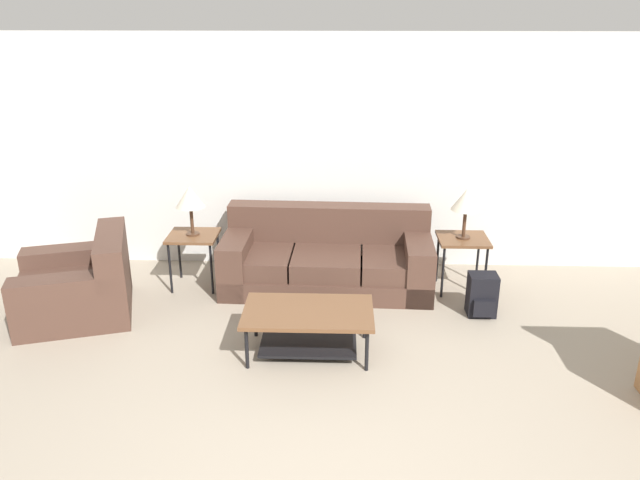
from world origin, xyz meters
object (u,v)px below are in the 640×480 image
Objects in this scene: side_table_left at (193,240)px; backpack at (482,295)px; side_table_right at (463,244)px; table_lamp_left at (190,198)px; couch at (327,260)px; coffee_table at (308,321)px; table_lamp_right at (466,200)px; armchair at (79,287)px.

backpack is (2.95, -0.57, -0.32)m from side_table_left.
side_table_right is 2.87m from table_lamp_left.
table_lamp_left is 1.25× the size of backpack.
couch is at bearing 2.27° from table_lamp_left.
side_table_right is at bearing 41.00° from coffee_table.
backpack is (1.66, 0.77, -0.10)m from coffee_table.
side_table_right is (2.83, 0.00, 0.00)m from side_table_left.
coffee_table is at bearing -155.08° from backpack.
side_table_left is (-1.42, -0.06, 0.23)m from couch.
table_lamp_left reaches higher than backpack.
table_lamp_right is at bearing 41.00° from coffee_table.
table_lamp_left is 3.10m from backpack.
side_table_right is 1.39× the size of backpack.
couch is at bearing 2.27° from side_table_left.
table_lamp_right reaches higher than couch.
side_table_left reaches higher than coffee_table.
backpack is (1.53, -0.63, -0.09)m from couch.
side_table_right reaches higher than backpack.
armchair is at bearing -162.99° from couch.
coffee_table is at bearing -139.00° from side_table_right.
couch is at bearing 157.59° from backpack.
table_lamp_right reaches higher than side_table_left.
coffee_table is 1.90× the size of side_table_right.
side_table_right is 1.12× the size of table_lamp_left.
coffee_table is at bearing -46.21° from table_lamp_left.
couch is 1.73× the size of armchair.
side_table_left is at bearing 168.98° from backpack.
couch is 1.58m from table_lamp_right.
backpack is at bearing 24.92° from coffee_table.
table_lamp_left is 2.83m from table_lamp_right.
coffee_table is at bearing -16.30° from armchair.
couch is 1.41m from coffee_table.
side_table_left is 1.12× the size of table_lamp_left.
table_lamp_left is (-1.29, 1.34, 0.69)m from coffee_table.
coffee_table is at bearing -139.00° from table_lamp_right.
coffee_table is 1.83m from backpack.
table_lamp_left is at bearing 180.00° from side_table_right.
side_table_left is 2.87m from table_lamp_right.
couch reaches higher than armchair.
side_table_right is at bearing 0.00° from table_lamp_left.
couch reaches higher than side_table_right.
side_table_left is (0.98, 0.68, 0.24)m from armchair.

